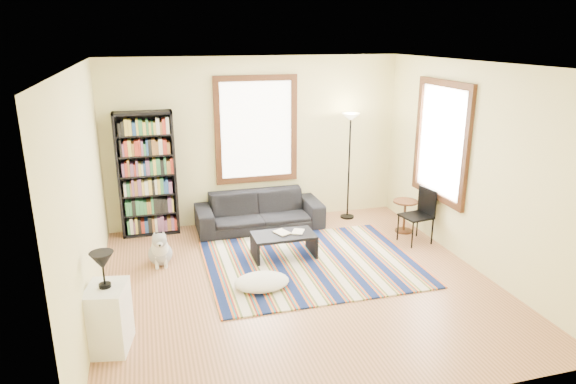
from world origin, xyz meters
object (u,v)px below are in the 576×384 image
object	(u,v)px
bookshelf	(147,174)
folding_chair	(416,216)
floor_cushion	(262,282)
sofa	(259,211)
dog	(160,247)
floor_lamp	(349,167)
coffee_table	(284,245)
side_table	(404,216)
white_cabinet	(109,318)

from	to	relation	value
bookshelf	folding_chair	size ratio (longest dim) A/B	2.33
bookshelf	floor_cushion	distance (m)	2.84
sofa	dog	size ratio (longest dim) A/B	3.96
bookshelf	folding_chair	world-z (taller)	bookshelf
sofa	floor_lamp	world-z (taller)	floor_lamp
coffee_table	folding_chair	xyz separation A→B (m)	(2.12, -0.01, 0.25)
coffee_table	side_table	xyz separation A→B (m)	(2.17, 0.43, 0.09)
side_table	floor_lamp	bearing A→B (deg)	125.82
sofa	coffee_table	bearing A→B (deg)	-86.01
folding_chair	side_table	bearing A→B (deg)	74.20
white_cabinet	side_table	bearing A→B (deg)	36.43
white_cabinet	sofa	bearing A→B (deg)	63.64
floor_lamp	dog	xyz separation A→B (m)	(-3.28, -1.08, -0.67)
bookshelf	white_cabinet	distance (m)	3.30
dog	side_table	bearing A→B (deg)	2.88
white_cabinet	dog	world-z (taller)	white_cabinet
side_table	sofa	bearing A→B (deg)	160.78
sofa	side_table	size ratio (longest dim) A/B	3.85
side_table	white_cabinet	xyz separation A→B (m)	(-4.50, -2.14, 0.08)
side_table	folding_chair	world-z (taller)	folding_chair
folding_chair	white_cabinet	distance (m)	4.76
sofa	dog	bearing A→B (deg)	-149.74
folding_chair	dog	bearing A→B (deg)	166.79
bookshelf	coffee_table	size ratio (longest dim) A/B	2.22
bookshelf	floor_cushion	world-z (taller)	bookshelf
sofa	bookshelf	size ratio (longest dim) A/B	1.04
bookshelf	side_table	world-z (taller)	bookshelf
side_table	dog	world-z (taller)	side_table
folding_chair	white_cabinet	world-z (taller)	folding_chair
sofa	floor_lamp	xyz separation A→B (m)	(1.62, 0.10, 0.63)
sofa	side_table	world-z (taller)	sofa
side_table	coffee_table	bearing A→B (deg)	-168.78
coffee_table	folding_chair	size ratio (longest dim) A/B	1.05
floor_lamp	coffee_table	bearing A→B (deg)	-139.23
sofa	side_table	bearing A→B (deg)	-19.49
dog	sofa	bearing A→B (deg)	30.67
floor_lamp	white_cabinet	world-z (taller)	floor_lamp
folding_chair	dog	xyz separation A→B (m)	(-3.87, 0.26, -0.17)
floor_cushion	floor_lamp	xyz separation A→B (m)	(2.06, 2.18, 0.84)
bookshelf	side_table	size ratio (longest dim) A/B	3.70
sofa	bookshelf	bearing A→B (deg)	170.97
dog	folding_chair	bearing A→B (deg)	-3.67
side_table	folding_chair	size ratio (longest dim) A/B	0.63
sofa	white_cabinet	world-z (taller)	white_cabinet
bookshelf	floor_lamp	size ratio (longest dim) A/B	1.08
coffee_table	side_table	size ratio (longest dim) A/B	1.67
side_table	dog	xyz separation A→B (m)	(-3.92, -0.19, -0.01)
coffee_table	sofa	bearing A→B (deg)	94.26
floor_cushion	bookshelf	bearing A→B (deg)	119.32
sofa	white_cabinet	bearing A→B (deg)	-127.66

